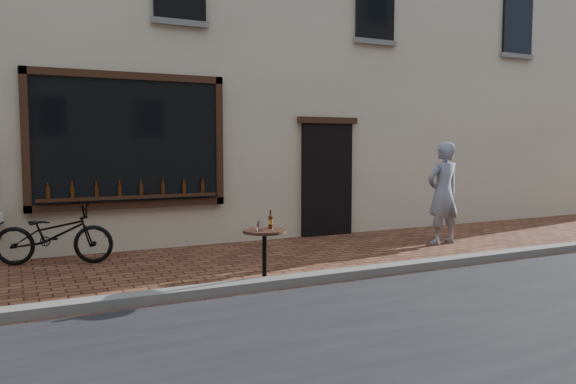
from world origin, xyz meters
name	(u,v)px	position (x,y,z in m)	size (l,w,h in m)	color
ground	(335,284)	(0.00, 0.00, 0.00)	(90.00, 90.00, 0.00)	#50281A
kerb	(327,276)	(0.00, 0.20, 0.06)	(90.00, 0.25, 0.12)	slate
shop_building	(186,1)	(0.00, 6.50, 5.00)	(28.00, 6.20, 10.00)	beige
cargo_bicycle	(52,234)	(-3.16, 2.94, 0.46)	(2.03, 1.11, 0.96)	black
bistro_table	(265,246)	(-0.83, 0.35, 0.51)	(0.56, 0.56, 0.95)	black
pedestrian	(443,193)	(3.30, 1.71, 0.92)	(0.67, 0.44, 1.83)	gray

